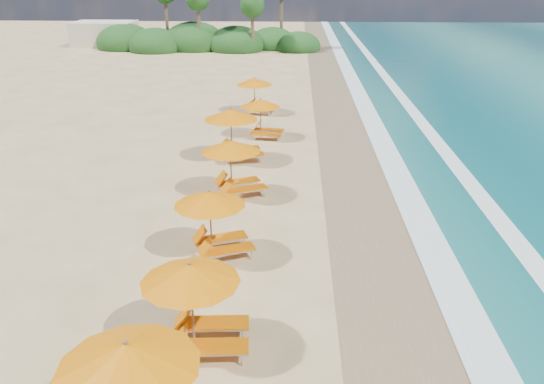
{
  "coord_description": "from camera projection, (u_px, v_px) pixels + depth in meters",
  "views": [
    {
      "loc": [
        0.81,
        -18.4,
        8.79
      ],
      "look_at": [
        0.0,
        0.0,
        1.2
      ],
      "focal_mm": 36.21,
      "sensor_mm": 36.0,
      "label": 1
    }
  ],
  "objects": [
    {
      "name": "station_4",
      "position": [
        235.0,
        164.0,
        22.32
      ],
      "size": [
        3.17,
        3.14,
        2.42
      ],
      "rotation": [
        0.0,
        0.0,
        0.42
      ],
      "color": "olive",
      "rests_on": "ground"
    },
    {
      "name": "ground",
      "position": [
        272.0,
        222.0,
        20.38
      ],
      "size": [
        160.0,
        160.0,
        0.0
      ],
      "primitive_type": "plane",
      "color": "#D6B87D",
      "rests_on": "ground"
    },
    {
      "name": "station_2",
      "position": [
        200.0,
        301.0,
        13.15
      ],
      "size": [
        2.74,
        2.57,
        2.44
      ],
      "rotation": [
        0.0,
        0.0,
        0.07
      ],
      "color": "olive",
      "rests_on": "ground"
    },
    {
      "name": "beach_building",
      "position": [
        105.0,
        34.0,
        65.08
      ],
      "size": [
        7.0,
        5.0,
        2.8
      ],
      "primitive_type": "cube",
      "color": "beige",
      "rests_on": "ground"
    },
    {
      "name": "wet_sand",
      "position": [
        380.0,
        224.0,
        20.22
      ],
      "size": [
        4.0,
        160.0,
        0.01
      ],
      "primitive_type": "cube",
      "color": "#8F7655",
      "rests_on": "ground"
    },
    {
      "name": "station_7",
      "position": [
        257.0,
        93.0,
        35.01
      ],
      "size": [
        2.87,
        2.77,
        2.35
      ],
      "rotation": [
        0.0,
        0.0,
        -0.23
      ],
      "color": "olive",
      "rests_on": "ground"
    },
    {
      "name": "treeline",
      "position": [
        203.0,
        40.0,
        62.45
      ],
      "size": [
        25.8,
        8.8,
        9.74
      ],
      "color": "#163D14",
      "rests_on": "ground"
    },
    {
      "name": "surf_foam",
      "position": [
        454.0,
        225.0,
        20.1
      ],
      "size": [
        4.0,
        160.0,
        0.01
      ],
      "color": "white",
      "rests_on": "ground"
    },
    {
      "name": "station_6",
      "position": [
        264.0,
        116.0,
        29.95
      ],
      "size": [
        2.61,
        2.47,
        2.22
      ],
      "rotation": [
        0.0,
        0.0,
        -0.15
      ],
      "color": "olive",
      "rests_on": "ground"
    },
    {
      "name": "station_3",
      "position": [
        216.0,
        219.0,
        17.58
      ],
      "size": [
        3.01,
        2.96,
        2.33
      ],
      "rotation": [
        0.0,
        0.0,
        0.37
      ],
      "color": "olive",
      "rests_on": "ground"
    },
    {
      "name": "station_5",
      "position": [
        235.0,
        131.0,
        26.33
      ],
      "size": [
        3.27,
        3.17,
        2.64
      ],
      "rotation": [
        0.0,
        0.0,
        0.26
      ],
      "color": "olive",
      "rests_on": "ground"
    }
  ]
}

